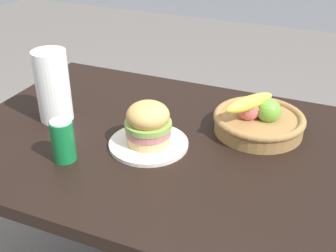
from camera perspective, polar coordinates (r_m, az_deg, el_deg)
dining_table at (r=1.39m, az=1.49°, el=-5.78°), size 1.40×0.90×0.75m
plate at (r=1.32m, az=-2.56°, el=-2.34°), size 0.24×0.24×0.01m
sandwich at (r=1.28m, az=-2.63°, el=0.35°), size 0.14×0.14×0.13m
soda_can at (r=1.26m, az=-13.64°, el=-1.88°), size 0.07×0.07×0.13m
fruit_basket at (r=1.40m, az=11.80°, el=0.80°), size 0.29×0.29×0.14m
paper_towel_roll at (r=1.47m, az=-14.91°, el=5.09°), size 0.11×0.11×0.24m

